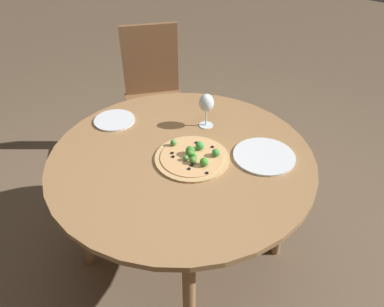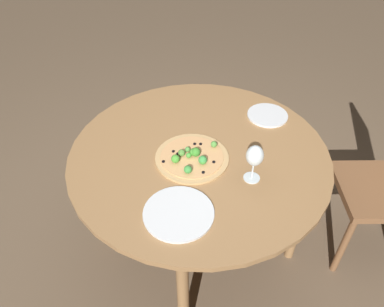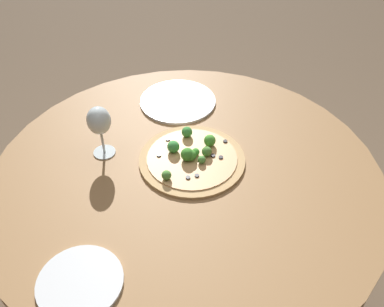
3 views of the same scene
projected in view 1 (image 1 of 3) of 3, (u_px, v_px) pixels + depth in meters
ground_plane at (184, 257)px, 2.12m from camera, size 12.00×12.00×0.00m
dining_table at (182, 168)px, 1.73m from camera, size 1.20×1.20×0.72m
chair at (154, 94)px, 2.58m from camera, size 0.56×0.56×0.96m
pizza at (193, 156)px, 1.66m from camera, size 0.33×0.33×0.06m
wine_glass at (206, 104)px, 1.81m from camera, size 0.07×0.07×0.18m
plate_near at (114, 120)px, 1.92m from camera, size 0.21×0.21×0.01m
plate_far at (264, 156)px, 1.68m from camera, size 0.28×0.28×0.01m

